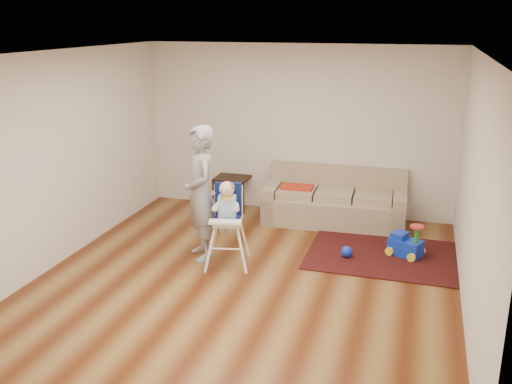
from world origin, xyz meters
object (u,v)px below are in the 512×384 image
(side_table, at_px, (233,192))
(ride_on_toy, at_px, (406,239))
(sofa, at_px, (335,197))
(high_chair, at_px, (227,225))
(toy_ball, at_px, (347,252))
(adult, at_px, (201,193))

(side_table, relative_size, ride_on_toy, 1.19)
(sofa, height_order, high_chair, high_chair)
(sofa, bearing_deg, toy_ball, -75.70)
(adult, bearing_deg, side_table, 151.85)
(sofa, bearing_deg, high_chair, -120.61)
(high_chair, distance_m, adult, 0.56)
(side_table, relative_size, adult, 0.31)
(side_table, xyz_separation_m, toy_ball, (2.13, -1.57, -0.18))
(ride_on_toy, relative_size, high_chair, 0.41)
(sofa, relative_size, side_table, 3.99)
(ride_on_toy, bearing_deg, sofa, 161.75)
(side_table, height_order, adult, adult)
(sofa, distance_m, side_table, 1.77)
(side_table, distance_m, high_chair, 2.32)
(ride_on_toy, xyz_separation_m, adult, (-2.61, -0.79, 0.64))
(side_table, bearing_deg, toy_ball, -36.40)
(side_table, bearing_deg, high_chair, -72.99)
(side_table, height_order, high_chair, high_chair)
(toy_ball, xyz_separation_m, high_chair, (-1.45, -0.64, 0.45))
(toy_ball, bearing_deg, sofa, 106.27)
(ride_on_toy, bearing_deg, high_chair, -133.08)
(ride_on_toy, bearing_deg, toy_ball, -134.46)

